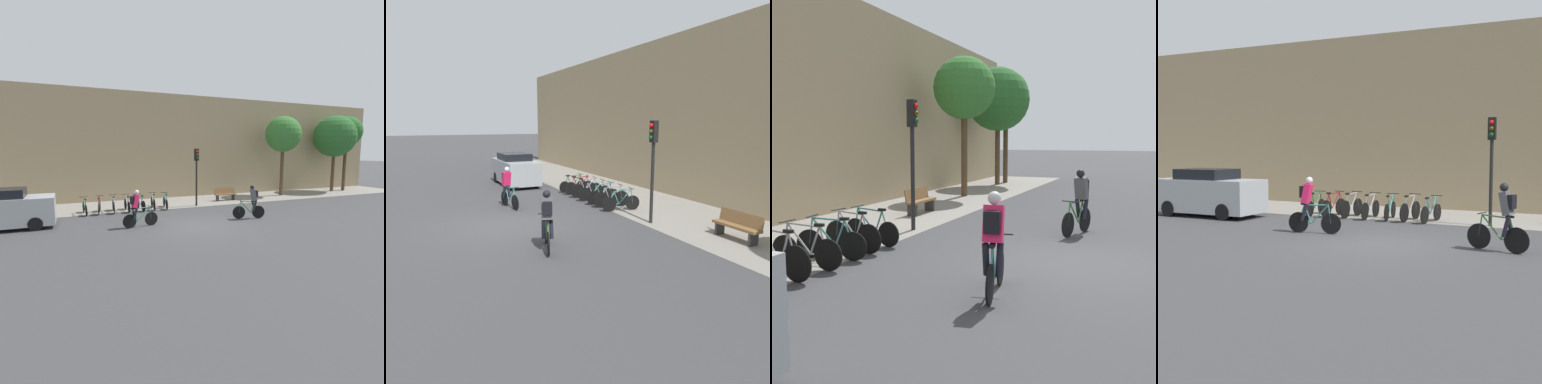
% 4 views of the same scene
% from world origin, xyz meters
% --- Properties ---
extents(ground, '(200.00, 200.00, 0.00)m').
position_xyz_m(ground, '(0.00, 0.00, 0.00)').
color(ground, '#3D3D3F').
extents(kerb_strip, '(44.00, 4.50, 0.01)m').
position_xyz_m(kerb_strip, '(0.00, 6.75, 0.00)').
color(kerb_strip, gray).
rests_on(kerb_strip, ground).
extents(building_facade, '(44.00, 0.60, 7.77)m').
position_xyz_m(building_facade, '(0.00, 9.30, 3.89)').
color(building_facade, '#9E8966').
rests_on(building_facade, ground).
extents(cyclist_pink, '(1.72, 0.53, 1.77)m').
position_xyz_m(cyclist_pink, '(-2.77, 0.84, 0.95)').
color(cyclist_pink, black).
rests_on(cyclist_pink, ground).
extents(cyclist_grey, '(1.67, 0.62, 1.78)m').
position_xyz_m(cyclist_grey, '(3.25, 0.38, 0.95)').
color(cyclist_grey, black).
rests_on(cyclist_grey, ground).
extents(parked_bike_0, '(0.46, 1.64, 0.94)m').
position_xyz_m(parked_bike_0, '(-4.86, 4.91, 0.38)').
color(parked_bike_0, black).
rests_on(parked_bike_0, ground).
extents(parked_bike_1, '(0.46, 1.61, 0.97)m').
position_xyz_m(parked_bike_1, '(-4.07, 4.91, 0.40)').
color(parked_bike_1, black).
rests_on(parked_bike_1, ground).
extents(parked_bike_2, '(0.46, 1.67, 0.98)m').
position_xyz_m(parked_bike_2, '(-3.28, 4.91, 0.41)').
color(parked_bike_2, black).
rests_on(parked_bike_2, ground).
extents(parked_bike_3, '(0.46, 1.71, 0.96)m').
position_xyz_m(parked_bike_3, '(-2.48, 4.91, 0.39)').
color(parked_bike_3, black).
rests_on(parked_bike_3, ground).
extents(parked_bike_4, '(0.46, 1.67, 0.95)m').
position_xyz_m(parked_bike_4, '(-1.69, 4.91, 0.39)').
color(parked_bike_4, black).
rests_on(parked_bike_4, ground).
extents(parked_bike_5, '(0.46, 1.64, 0.98)m').
position_xyz_m(parked_bike_5, '(-0.90, 4.91, 0.41)').
color(parked_bike_5, black).
rests_on(parked_bike_5, ground).
extents(parked_bike_6, '(0.46, 1.66, 0.94)m').
position_xyz_m(parked_bike_6, '(-0.10, 4.91, 0.38)').
color(parked_bike_6, black).
rests_on(parked_bike_6, ground).
extents(traffic_light_pole, '(0.26, 0.30, 3.69)m').
position_xyz_m(traffic_light_pole, '(2.00, 4.87, 2.55)').
color(traffic_light_pole, black).
rests_on(traffic_light_pole, ground).
extents(parked_car, '(4.30, 1.84, 1.85)m').
position_xyz_m(parked_car, '(-8.45, 2.80, 0.90)').
color(parked_car, '#9EA3A8').
rests_on(parked_car, ground).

